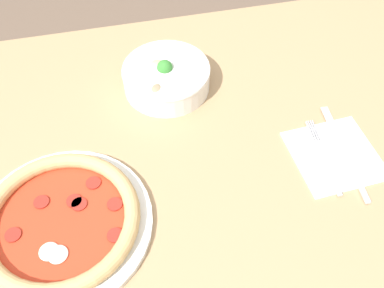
% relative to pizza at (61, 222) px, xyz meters
% --- Properties ---
extents(dining_table, '(1.32, 0.87, 0.73)m').
position_rel_pizza_xyz_m(dining_table, '(0.22, 0.09, -0.12)').
color(dining_table, tan).
rests_on(dining_table, ground_plane).
extents(pizza, '(0.30, 0.30, 0.04)m').
position_rel_pizza_xyz_m(pizza, '(0.00, 0.00, 0.00)').
color(pizza, white).
rests_on(pizza, dining_table).
extents(bowl, '(0.18, 0.18, 0.07)m').
position_rel_pizza_xyz_m(bowl, '(0.23, 0.28, 0.01)').
color(bowl, white).
rests_on(bowl, dining_table).
extents(napkin, '(0.16, 0.16, 0.00)m').
position_rel_pizza_xyz_m(napkin, '(0.50, 0.04, -0.02)').
color(napkin, white).
rests_on(napkin, dining_table).
extents(fork, '(0.02, 0.17, 0.00)m').
position_rel_pizza_xyz_m(fork, '(0.48, 0.03, -0.01)').
color(fork, silver).
rests_on(fork, napkin).
extents(knife, '(0.03, 0.22, 0.01)m').
position_rel_pizza_xyz_m(knife, '(0.52, 0.03, -0.01)').
color(knife, silver).
rests_on(knife, napkin).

